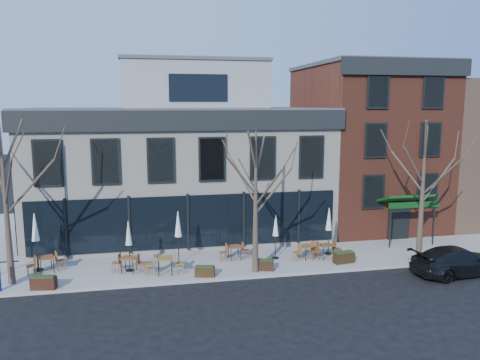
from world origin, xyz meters
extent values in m
plane|color=black|center=(0.00, 0.00, 0.00)|extent=(120.00, 120.00, 0.00)
cube|color=gray|center=(3.25, -2.15, 0.07)|extent=(33.50, 4.70, 0.15)
cube|color=gray|center=(-11.25, 6.00, 0.07)|extent=(4.50, 12.00, 0.15)
cube|color=silver|center=(0.00, 5.00, 4.00)|extent=(18.00, 10.00, 8.00)
cube|color=#47474C|center=(0.00, 5.00, 8.05)|extent=(18.30, 10.30, 0.30)
cube|color=black|center=(0.00, -0.12, 7.55)|extent=(18.30, 0.25, 1.10)
cube|color=black|center=(-9.12, 5.00, 7.55)|extent=(0.25, 10.30, 1.10)
cube|color=black|center=(0.00, -0.06, 1.90)|extent=(17.20, 0.12, 3.00)
cube|color=black|center=(-9.06, 4.00, 1.90)|extent=(0.12, 7.50, 3.00)
cube|color=gray|center=(1.00, 6.00, 9.60)|extent=(9.00, 6.50, 3.00)
cube|color=brown|center=(13.00, 5.00, 5.50)|extent=(8.00, 10.00, 11.00)
cube|color=#47474C|center=(13.00, 5.00, 11.05)|extent=(8.20, 10.20, 0.25)
cube|color=black|center=(13.00, -0.12, 10.60)|extent=(8.20, 0.25, 1.00)
cube|color=#0C3611|center=(13.00, -0.85, 2.90)|extent=(3.20, 1.66, 0.67)
cube|color=black|center=(13.00, -0.05, 1.25)|extent=(1.40, 0.10, 2.50)
cube|color=#8C664C|center=(23.00, 6.00, 5.00)|extent=(12.00, 12.00, 10.00)
cone|color=#382B21|center=(-8.50, -3.20, 4.11)|extent=(0.34, 0.34, 7.92)
cylinder|color=#382B21|center=(-7.43, -3.01, 4.68)|extent=(2.23, 0.50, 2.48)
cylinder|color=#382B21|center=(-8.05, -4.16, 5.05)|extent=(1.03, 2.04, 2.28)
cone|color=#382B21|center=(3.00, -3.90, 3.67)|extent=(0.34, 0.34, 7.04)
cylinder|color=#382B21|center=(3.95, -3.73, 4.18)|extent=(2.00, 0.46, 2.21)
cylinder|color=#382B21|center=(2.60, -3.04, 4.59)|extent=(0.93, 1.84, 1.91)
cylinder|color=#382B21|center=(2.25, -4.17, 5.04)|extent=(1.61, 0.68, 1.97)
cylinder|color=#382B21|center=(3.40, -4.76, 4.51)|extent=(0.93, 1.83, 2.03)
cone|color=#382B21|center=(12.00, -3.90, 3.89)|extent=(0.34, 0.34, 7.48)
cylinder|color=#382B21|center=(13.01, -3.72, 4.43)|extent=(2.12, 0.48, 2.35)
cylinder|color=#382B21|center=(11.57, -2.99, 4.86)|extent=(0.98, 1.94, 2.03)
cylinder|color=#382B21|center=(11.20, -4.19, 5.35)|extent=(1.71, 0.71, 2.09)
cylinder|color=#382B21|center=(12.42, -4.81, 4.78)|extent=(0.98, 1.94, 2.16)
imported|color=black|center=(12.91, -5.90, 0.70)|extent=(5.03, 2.45, 1.41)
cube|color=brown|center=(-7.22, -1.99, 0.92)|extent=(0.97, 0.97, 0.04)
cylinder|color=black|center=(-7.38, -2.38, 0.53)|extent=(0.04, 0.04, 0.76)
cylinder|color=black|center=(-6.83, -2.16, 0.53)|extent=(0.04, 0.04, 0.76)
cylinder|color=black|center=(-7.60, -1.83, 0.53)|extent=(0.04, 0.04, 0.76)
cylinder|color=black|center=(-7.05, -1.61, 0.53)|extent=(0.04, 0.04, 0.76)
cube|color=brown|center=(-3.18, -2.76, 0.89)|extent=(0.88, 0.88, 0.04)
cylinder|color=black|center=(-3.53, -2.96, 0.52)|extent=(0.04, 0.04, 0.73)
cylinder|color=black|center=(-2.99, -3.12, 0.52)|extent=(0.04, 0.04, 0.73)
cylinder|color=black|center=(-3.37, -2.41, 0.52)|extent=(0.04, 0.04, 0.73)
cylinder|color=black|center=(-2.83, -2.57, 0.52)|extent=(0.04, 0.04, 0.73)
cube|color=brown|center=(-1.42, -3.36, 0.96)|extent=(0.82, 0.82, 0.04)
cylinder|color=black|center=(-1.75, -3.66, 0.55)|extent=(0.04, 0.04, 0.80)
cylinder|color=black|center=(-1.13, -3.69, 0.55)|extent=(0.04, 0.04, 0.80)
cylinder|color=black|center=(-1.72, -3.03, 0.55)|extent=(0.04, 0.04, 0.80)
cylinder|color=black|center=(-1.10, -3.06, 0.55)|extent=(0.04, 0.04, 0.80)
cube|color=brown|center=(2.34, -1.86, 0.86)|extent=(0.73, 0.73, 0.04)
cylinder|color=black|center=(2.09, -2.15, 0.50)|extent=(0.04, 0.04, 0.70)
cylinder|color=black|center=(2.63, -2.11, 0.50)|extent=(0.04, 0.04, 0.70)
cylinder|color=black|center=(2.05, -1.61, 0.50)|extent=(0.04, 0.04, 0.70)
cylinder|color=black|center=(2.59, -1.56, 0.50)|extent=(0.04, 0.04, 0.70)
cube|color=brown|center=(6.18, -2.47, 0.85)|extent=(0.86, 0.86, 0.04)
cylinder|color=black|center=(6.01, -2.81, 0.50)|extent=(0.04, 0.04, 0.69)
cylinder|color=black|center=(6.52, -2.63, 0.50)|extent=(0.04, 0.04, 0.69)
cylinder|color=black|center=(5.83, -2.30, 0.50)|extent=(0.04, 0.04, 0.69)
cylinder|color=black|center=(6.34, -2.12, 0.50)|extent=(0.04, 0.04, 0.69)
cube|color=brown|center=(7.21, -2.68, 0.90)|extent=(0.77, 0.77, 0.04)
cylinder|color=black|center=(6.95, -2.99, 0.52)|extent=(0.04, 0.04, 0.74)
cylinder|color=black|center=(7.52, -2.95, 0.52)|extent=(0.04, 0.04, 0.74)
cylinder|color=black|center=(6.90, -2.42, 0.52)|extent=(0.04, 0.04, 0.74)
cylinder|color=black|center=(7.48, -2.38, 0.52)|extent=(0.04, 0.04, 0.74)
cylinder|color=black|center=(-7.70, -1.61, 0.18)|extent=(0.47, 0.47, 0.06)
cylinder|color=black|center=(-7.70, -1.61, 1.33)|extent=(0.05, 0.05, 2.36)
cone|color=white|center=(-7.70, -1.61, 2.40)|extent=(0.39, 0.39, 1.39)
cylinder|color=black|center=(-3.15, -2.59, 0.18)|extent=(0.41, 0.41, 0.06)
cylinder|color=black|center=(-3.15, -2.59, 1.18)|extent=(0.05, 0.05, 2.06)
cone|color=beige|center=(-3.15, -2.59, 2.12)|extent=(0.34, 0.34, 1.22)
cylinder|color=black|center=(-0.67, -2.03, 0.18)|extent=(0.45, 0.45, 0.06)
cylinder|color=black|center=(-0.67, -2.03, 1.28)|extent=(0.05, 0.05, 2.26)
cone|color=silver|center=(-0.67, -2.03, 2.31)|extent=(0.37, 0.37, 1.34)
cylinder|color=black|center=(4.53, -2.16, 0.18)|extent=(0.39, 0.39, 0.05)
cylinder|color=black|center=(4.53, -2.16, 1.12)|extent=(0.04, 0.04, 1.94)
cone|color=silver|center=(4.53, -2.16, 2.00)|extent=(0.32, 0.32, 1.15)
cylinder|color=black|center=(7.61, -2.00, 0.18)|extent=(0.42, 0.42, 0.06)
cylinder|color=black|center=(7.61, -2.00, 1.21)|extent=(0.05, 0.05, 2.11)
cone|color=silver|center=(7.61, -2.00, 2.16)|extent=(0.35, 0.35, 1.25)
cube|color=#331911|center=(-6.90, -4.20, 0.42)|extent=(1.16, 0.62, 0.55)
cube|color=#1E3314|center=(-6.90, -4.20, 0.72)|extent=(1.03, 0.51, 0.09)
cube|color=#312110|center=(0.45, -4.08, 0.39)|extent=(1.01, 0.59, 0.48)
cube|color=#1E3314|center=(0.45, -4.08, 0.64)|extent=(0.90, 0.50, 0.08)
cube|color=black|center=(3.47, -3.79, 0.40)|extent=(1.07, 0.64, 0.50)
cube|color=#1E3314|center=(3.47, -3.79, 0.67)|extent=(0.96, 0.54, 0.08)
cube|color=black|center=(7.88, -3.55, 0.43)|extent=(1.15, 0.59, 0.55)
cube|color=#1E3314|center=(7.88, -3.55, 0.72)|extent=(1.03, 0.49, 0.09)
camera|label=1|loc=(-2.12, -25.66, 8.41)|focal=35.00mm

